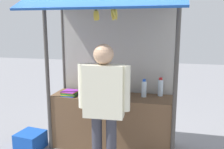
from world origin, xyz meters
name	(u,v)px	position (x,y,z in m)	size (l,w,h in m)	color
ground_plane	(112,147)	(0.00, 0.00, 0.00)	(20.00, 20.00, 0.00)	gray
stall_counter	(112,122)	(0.00, 0.00, 0.44)	(1.94, 0.55, 0.88)	brown
stall_structure	(113,47)	(0.00, 0.07, 1.66)	(2.14, 1.37, 2.80)	#4C4742
water_bottle_far_right	(144,89)	(0.50, 0.07, 1.02)	(0.08, 0.08, 0.28)	silver
water_bottle_front_right	(126,89)	(0.22, 0.05, 1.00)	(0.07, 0.07, 0.25)	silver
water_bottle_back_left	(160,87)	(0.75, 0.19, 1.02)	(0.08, 0.08, 0.30)	silver
magazine_stack_mid_left	(70,93)	(-0.67, -0.12, 0.92)	(0.26, 0.28, 0.08)	blue
magazine_stack_back_right	(88,94)	(-0.37, -0.13, 0.92)	(0.26, 0.29, 0.08)	purple
banana_bunch_leftmost	(96,15)	(-0.13, -0.38, 2.13)	(0.09, 0.09, 0.27)	#332D23
banana_bunch_inner_left	(114,14)	(0.12, -0.38, 2.14)	(0.11, 0.10, 0.27)	#332D23
vendor_person	(104,100)	(0.09, -0.82, 1.07)	(0.67, 0.25, 1.77)	#383842
plastic_crate	(31,141)	(-1.29, -0.37, 0.14)	(0.40, 0.40, 0.28)	#194CB2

